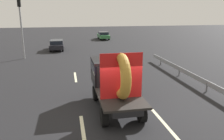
{
  "coord_description": "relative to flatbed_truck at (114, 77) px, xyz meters",
  "views": [
    {
      "loc": [
        -2.33,
        -9.7,
        4.88
      ],
      "look_at": [
        -0.08,
        1.63,
        1.8
      ],
      "focal_mm": 36.04,
      "sensor_mm": 36.0,
      "label": 1
    }
  ],
  "objects": [
    {
      "name": "guardrail",
      "position": [
        6.05,
        2.59,
        -1.01
      ],
      "size": [
        0.1,
        14.22,
        0.71
      ],
      "color": "gray",
      "rests_on": "ground_plane"
    },
    {
      "name": "lane_dash_left_near",
      "position": [
        -1.8,
        -2.39,
        -1.53
      ],
      "size": [
        0.16,
        2.72,
        0.01
      ],
      "primitive_type": "cube",
      "rotation": [
        0.0,
        0.0,
        1.57
      ],
      "color": "beige",
      "rests_on": "ground_plane"
    },
    {
      "name": "ground_plane",
      "position": [
        0.08,
        -1.21,
        -1.54
      ],
      "size": [
        120.0,
        120.0,
        0.0
      ],
      "primitive_type": "plane",
      "color": "black"
    },
    {
      "name": "flatbed_truck",
      "position": [
        0.0,
        0.0,
        0.0
      ],
      "size": [
        2.02,
        4.81,
        3.11
      ],
      "color": "black",
      "rests_on": "ground_plane"
    },
    {
      "name": "oncoming_car",
      "position": [
        3.9,
        27.73,
        -0.85
      ],
      "size": [
        1.68,
        3.93,
        1.28
      ],
      "color": "black",
      "rests_on": "ground_plane"
    },
    {
      "name": "traffic_light",
      "position": [
        -6.73,
        13.34,
        2.42
      ],
      "size": [
        0.42,
        0.36,
        6.1
      ],
      "color": "gray",
      "rests_on": "ground_plane"
    },
    {
      "name": "lane_dash_left_far",
      "position": [
        -1.8,
        5.56,
        -1.53
      ],
      "size": [
        0.16,
        2.62,
        0.01
      ],
      "primitive_type": "cube",
      "rotation": [
        0.0,
        0.0,
        1.57
      ],
      "color": "beige",
      "rests_on": "ground_plane"
    },
    {
      "name": "lane_dash_right_near",
      "position": [
        1.8,
        -2.44,
        -1.53
      ],
      "size": [
        0.16,
        2.95,
        0.01
      ],
      "primitive_type": "cube",
      "rotation": [
        0.0,
        0.0,
        1.57
      ],
      "color": "beige",
      "rests_on": "ground_plane"
    },
    {
      "name": "distant_sedan",
      "position": [
        -3.6,
        18.09,
        -0.85
      ],
      "size": [
        1.68,
        3.91,
        1.28
      ],
      "color": "black",
      "rests_on": "ground_plane"
    },
    {
      "name": "lane_dash_right_far",
      "position": [
        1.8,
        5.51,
        -1.53
      ],
      "size": [
        0.16,
        2.52,
        0.01
      ],
      "primitive_type": "cube",
      "rotation": [
        0.0,
        0.0,
        1.57
      ],
      "color": "beige",
      "rests_on": "ground_plane"
    }
  ]
}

